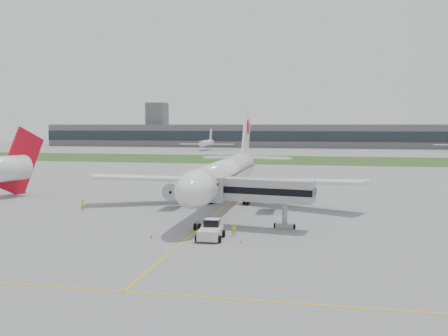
% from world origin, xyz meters
% --- Properties ---
extents(ground, '(600.00, 600.00, 0.00)m').
position_xyz_m(ground, '(0.00, 0.00, 0.00)').
color(ground, gray).
rests_on(ground, ground).
extents(apron_markings, '(70.00, 70.00, 0.04)m').
position_xyz_m(apron_markings, '(0.00, -5.00, 0.00)').
color(apron_markings, gold).
rests_on(apron_markings, ground).
extents(grass_strip, '(600.00, 50.00, 0.02)m').
position_xyz_m(grass_strip, '(0.00, 120.00, 0.01)').
color(grass_strip, '#224A1C').
rests_on(grass_strip, ground).
extents(terminal_building, '(320.00, 22.30, 14.00)m').
position_xyz_m(terminal_building, '(0.00, 229.87, 7.00)').
color(terminal_building, slate).
rests_on(terminal_building, ground).
extents(control_tower, '(12.00, 12.00, 56.00)m').
position_xyz_m(control_tower, '(-90.00, 232.00, 0.00)').
color(control_tower, slate).
rests_on(control_tower, ground).
extents(airliner, '(48.13, 53.95, 17.88)m').
position_xyz_m(airliner, '(0.00, 4.87, 5.66)').
color(airliner, white).
rests_on(airliner, ground).
extents(pushback_tug, '(3.26, 4.66, 2.33)m').
position_xyz_m(pushback_tug, '(2.93, -19.65, 1.07)').
color(pushback_tug, silver).
rests_on(pushback_tug, ground).
extents(jet_bridge, '(15.05, 5.40, 6.86)m').
position_xyz_m(jet_bridge, '(7.39, -11.74, 5.08)').
color(jet_bridge, '#B4B4B7').
rests_on(jet_bridge, ground).
extents(safety_cone_left, '(0.42, 0.42, 0.58)m').
position_xyz_m(safety_cone_left, '(-4.36, -20.78, 0.29)').
color(safety_cone_left, orange).
rests_on(safety_cone_left, ground).
extents(safety_cone_right, '(0.37, 0.37, 0.51)m').
position_xyz_m(safety_cone_right, '(6.94, -20.98, 0.26)').
color(safety_cone_right, orange).
rests_on(safety_cone_right, ground).
extents(ground_crew_near, '(0.66, 0.49, 1.63)m').
position_xyz_m(ground_crew_near, '(5.40, -17.54, 0.82)').
color(ground_crew_near, '#BCE426').
rests_on(ground_crew_near, ground).
extents(ground_crew_far, '(0.91, 1.03, 1.78)m').
position_xyz_m(ground_crew_far, '(-22.14, -3.76, 0.89)').
color(ground_crew_far, '#FEFF2A').
rests_on(ground_crew_far, ground).
extents(neighbor_aircraft, '(8.04, 17.75, 14.34)m').
position_xyz_m(neighbor_aircraft, '(-43.55, 6.44, 5.68)').
color(neighbor_aircraft, red).
rests_on(neighbor_aircraft, ground).
extents(distant_aircraft_left, '(30.33, 26.96, 11.31)m').
position_xyz_m(distant_aircraft_left, '(-46.44, 187.14, 0.00)').
color(distant_aircraft_left, white).
rests_on(distant_aircraft_left, ground).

